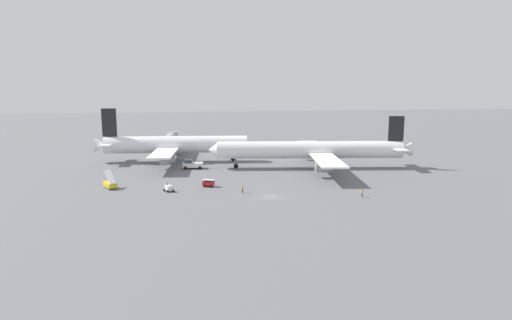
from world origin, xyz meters
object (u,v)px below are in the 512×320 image
object	(u,v)px
airliner_being_pushed	(312,150)
gse_stair_truck_yellow	(110,184)
ground_crew_wing_walker_right	(242,189)
airliner_at_gate_left	(175,145)
gse_gpu_cart_small	(169,188)
ground_crew_ramp_agent_by_cones	(362,193)
jet_bridge	(170,139)
gse_baggage_cart_trailing	(209,183)
pushback_tug	(192,164)

from	to	relation	value
airliner_being_pushed	gse_stair_truck_yellow	distance (m)	55.88
gse_stair_truck_yellow	ground_crew_wing_walker_right	world-z (taller)	gse_stair_truck_yellow
airliner_at_gate_left	gse_gpu_cart_small	xyz separation A→B (m)	(-1.06, -38.95, -4.49)
airliner_at_gate_left	ground_crew_ramp_agent_by_cones	world-z (taller)	airliner_at_gate_left
airliner_at_gate_left	gse_stair_truck_yellow	xyz separation A→B (m)	(-14.54, -33.13, -4.26)
airliner_being_pushed	jet_bridge	world-z (taller)	airliner_being_pushed
gse_stair_truck_yellow	gse_baggage_cart_trailing	distance (m)	22.78
gse_stair_truck_yellow	airliner_at_gate_left	bearing A→B (deg)	66.31
airliner_being_pushed	gse_baggage_cart_trailing	size ratio (longest dim) A/B	18.74
gse_stair_truck_yellow	ground_crew_wing_walker_right	bearing A→B (deg)	-18.39
airliner_at_gate_left	gse_baggage_cart_trailing	distance (m)	36.90
jet_bridge	gse_gpu_cart_small	bearing A→B (deg)	-89.14
pushback_tug	jet_bridge	world-z (taller)	jet_bridge
gse_gpu_cart_small	ground_crew_wing_walker_right	world-z (taller)	gse_gpu_cart_small
airliner_at_gate_left	gse_gpu_cart_small	bearing A→B (deg)	-91.56
airliner_being_pushed	pushback_tug	xyz separation A→B (m)	(-33.91, 4.88, -3.96)
airliner_being_pushed	gse_stair_truck_yellow	xyz separation A→B (m)	(-53.42, -15.85, -4.16)
gse_gpu_cart_small	ground_crew_ramp_agent_by_cones	world-z (taller)	gse_gpu_cart_small
airliner_being_pushed	gse_baggage_cart_trailing	world-z (taller)	airliner_being_pushed
ground_crew_wing_walker_right	gse_baggage_cart_trailing	bearing A→B (deg)	134.09
pushback_tug	ground_crew_wing_walker_right	distance (m)	32.23
ground_crew_wing_walker_right	jet_bridge	xyz separation A→B (m)	(-17.14, 67.59, 3.41)
airliner_at_gate_left	jet_bridge	distance (m)	24.70
airliner_being_pushed	ground_crew_wing_walker_right	world-z (taller)	airliner_being_pushed
pushback_tug	ground_crew_wing_walker_right	bearing A→B (deg)	-71.64
airliner_being_pushed	ground_crew_ramp_agent_by_cones	world-z (taller)	airliner_being_pushed
airliner_being_pushed	gse_gpu_cart_small	xyz separation A→B (m)	(-39.94, -21.66, -4.39)
ground_crew_ramp_agent_by_cones	airliner_at_gate_left	bearing A→B (deg)	128.03
gse_stair_truck_yellow	ground_crew_wing_walker_right	size ratio (longest dim) A/B	2.87
pushback_tug	gse_stair_truck_yellow	bearing A→B (deg)	-133.27
gse_baggage_cart_trailing	ground_crew_ramp_agent_by_cones	bearing A→B (deg)	-25.61
airliner_at_gate_left	pushback_tug	size ratio (longest dim) A/B	5.50
gse_baggage_cart_trailing	gse_gpu_cart_small	size ratio (longest dim) A/B	1.19
gse_stair_truck_yellow	gse_gpu_cart_small	bearing A→B (deg)	-23.33
gse_gpu_cart_small	jet_bridge	size ratio (longest dim) A/B	0.15
airliner_at_gate_left	jet_bridge	xyz separation A→B (m)	(-2.01, 24.60, -0.98)
gse_stair_truck_yellow	pushback_tug	bearing A→B (deg)	46.73
gse_baggage_cart_trailing	ground_crew_ramp_agent_by_cones	size ratio (longest dim) A/B	1.83
gse_stair_truck_yellow	ground_crew_ramp_agent_by_cones	world-z (taller)	gse_stair_truck_yellow
airliner_being_pushed	gse_gpu_cart_small	distance (m)	45.65
gse_stair_truck_yellow	gse_baggage_cart_trailing	bearing A→B (deg)	-6.55
jet_bridge	pushback_tug	bearing A→B (deg)	-79.31
gse_stair_truck_yellow	ground_crew_ramp_agent_by_cones	distance (m)	57.22
ground_crew_wing_walker_right	airliner_being_pushed	bearing A→B (deg)	47.26
pushback_tug	ground_crew_ramp_agent_by_cones	bearing A→B (deg)	-47.87
gse_gpu_cart_small	ground_crew_ramp_agent_by_cones	distance (m)	42.62
ground_crew_ramp_agent_by_cones	jet_bridge	size ratio (longest dim) A/B	0.10
pushback_tug	ground_crew_ramp_agent_by_cones	size ratio (longest dim) A/B	5.27
airliner_at_gate_left	gse_gpu_cart_small	world-z (taller)	airliner_at_gate_left
gse_gpu_cart_small	ground_crew_wing_walker_right	size ratio (longest dim) A/B	1.53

